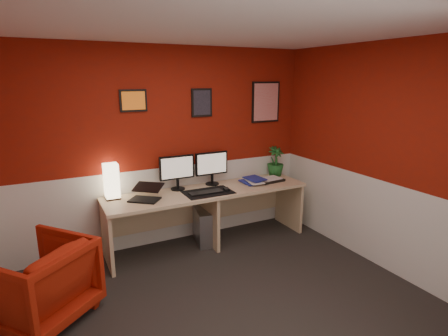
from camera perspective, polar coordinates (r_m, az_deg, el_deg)
The scene contains 25 objects.
ground at distance 3.58m, azimuth 0.18°, elevation -22.08°, with size 4.00×3.50×0.01m, color black.
ceiling at distance 2.92m, azimuth 0.22°, elevation 21.75°, with size 4.00×3.50×0.01m, color white.
wall_back at distance 4.60m, azimuth -9.80°, elevation 3.06°, with size 4.00×0.01×2.50m, color maroon.
wall_front at distance 1.77m, azimuth 28.18°, elevation -16.69°, with size 4.00×0.01×2.50m, color maroon.
wall_right at distance 4.29m, azimuth 24.75°, elevation 1.17°, with size 0.01×3.50×2.50m, color maroon.
wainscot_back at distance 4.79m, azimuth -9.41°, elevation -5.78°, with size 4.00×0.01×1.00m, color silver.
wainscot_right at distance 4.49m, azimuth 23.73°, elevation -8.20°, with size 0.01×3.50×1.00m, color silver.
desk at distance 4.70m, azimuth -2.43°, elevation -7.76°, with size 2.60×0.65×0.73m, color tan.
shoji_lamp at distance 4.40m, azimuth -17.31°, elevation -2.16°, with size 0.16×0.16×0.40m, color #FFE5B2.
laptop at distance 4.26m, azimuth -12.48°, elevation -3.62°, with size 0.33×0.23×0.22m, color black.
monitor_left at distance 4.56m, azimuth -7.39°, elevation 0.11°, with size 0.45×0.06×0.58m, color black.
monitor_right at distance 4.75m, azimuth -1.90°, elevation 0.77°, with size 0.45×0.06×0.58m, color black.
desk_mat at distance 4.48m, azimuth -2.50°, elevation -3.85°, with size 0.60×0.38×0.01m, color black.
keyboard at distance 4.44m, azimuth -2.86°, elevation -3.86°, with size 0.42×0.14×0.02m, color black.
mouse at distance 4.54m, azimuth 0.38°, elevation -3.36°, with size 0.06×0.10×0.03m, color black.
book_bottom at distance 4.83m, azimuth 3.07°, elevation -2.41°, with size 0.21×0.28×0.03m, color navy.
book_middle at distance 4.79m, azimuth 3.82°, elevation -2.25°, with size 0.19×0.26×0.02m, color silver.
book_top at distance 4.80m, azimuth 3.89°, elevation -1.91°, with size 0.21×0.28×0.03m, color navy.
zen_tray at distance 5.01m, azimuth 7.23°, elevation -1.88°, with size 0.35×0.25×0.03m, color black.
potted_plant at distance 5.25m, azimuth 8.12°, elevation 1.04°, with size 0.24×0.24×0.42m, color #19591E.
pc_tower at distance 4.79m, azimuth -3.23°, elevation -9.13°, with size 0.20×0.45×0.45m, color #99999E.
armchair at distance 3.71m, azimuth -27.25°, elevation -15.72°, with size 0.78×0.80×0.73m, color #A41E0B.
art_left at distance 4.43m, azimuth -14.10°, elevation 10.27°, with size 0.32×0.02×0.26m, color orange.
art_center at distance 4.71m, azimuth -3.53°, elevation 10.24°, with size 0.28×0.02×0.36m, color black.
art_right at distance 5.17m, azimuth 6.58°, elevation 10.29°, with size 0.44×0.02×0.56m, color red.
Camera 1 is at (-1.32, -2.57, 2.11)m, focal length 28.99 mm.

